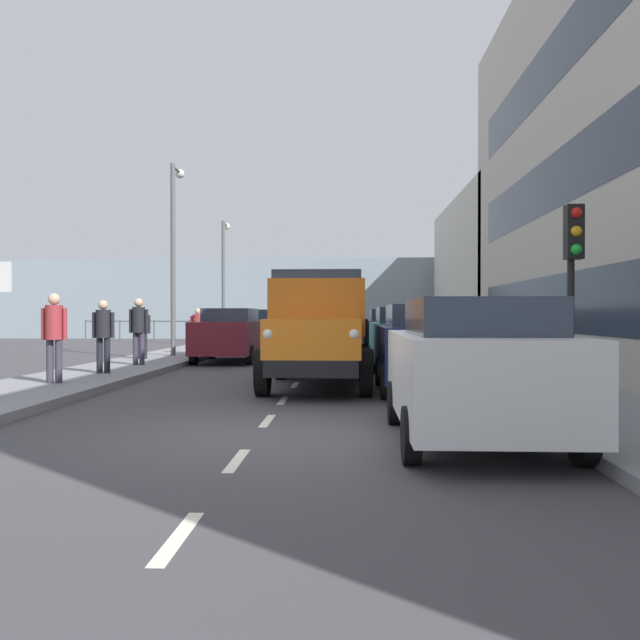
% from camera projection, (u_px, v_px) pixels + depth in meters
% --- Properties ---
extents(ground_plane, '(80.00, 80.00, 0.00)m').
position_uv_depth(ground_plane, '(308.00, 368.00, 18.74)').
color(ground_plane, '#423F44').
extents(sidewalk_left, '(2.57, 37.99, 0.15)m').
position_uv_depth(sidewalk_left, '(481.00, 366.00, 18.52)').
color(sidewalk_left, gray).
rests_on(sidewalk_left, ground_plane).
extents(sidewalk_right, '(2.57, 37.99, 0.15)m').
position_uv_depth(sidewalk_right, '(139.00, 365.00, 18.96)').
color(sidewalk_right, gray).
rests_on(sidewalk_right, ground_plane).
extents(road_centreline_markings, '(0.12, 32.94, 0.01)m').
position_uv_depth(road_centreline_markings, '(305.00, 372.00, 17.26)').
color(road_centreline_markings, silver).
rests_on(road_centreline_markings, ground_plane).
extents(building_far_block, '(8.77, 13.68, 7.06)m').
position_uv_depth(building_far_block, '(544.00, 273.00, 31.67)').
color(building_far_block, beige).
rests_on(building_far_block, ground_plane).
extents(sea_horizon, '(80.00, 0.80, 5.00)m').
position_uv_depth(sea_horizon, '(330.00, 299.00, 40.69)').
color(sea_horizon, '#84939E').
rests_on(sea_horizon, ground_plane).
extents(seawall_railing, '(28.08, 0.08, 1.20)m').
position_uv_depth(seawall_railing, '(329.00, 325.00, 37.11)').
color(seawall_railing, '#4C5156').
rests_on(seawall_railing, ground_plane).
extents(truck_vintage_orange, '(2.17, 5.64, 2.43)m').
position_uv_depth(truck_vintage_orange, '(318.00, 332.00, 13.55)').
color(truck_vintage_orange, black).
rests_on(truck_vintage_orange, ground_plane).
extents(car_white_kerbside_near, '(1.91, 3.98, 1.72)m').
position_uv_depth(car_white_kerbside_near, '(474.00, 368.00, 7.86)').
color(car_white_kerbside_near, white).
rests_on(car_white_kerbside_near, ground_plane).
extents(car_navy_kerbside_1, '(1.88, 3.82, 1.72)m').
position_uv_depth(car_navy_kerbside_1, '(425.00, 347.00, 12.91)').
color(car_navy_kerbside_1, navy).
rests_on(car_navy_kerbside_1, ground_plane).
extents(car_teal_kerbside_2, '(1.86, 4.46, 1.72)m').
position_uv_depth(car_teal_kerbside_2, '(404.00, 337.00, 18.10)').
color(car_teal_kerbside_2, '#1E6670').
rests_on(car_teal_kerbside_2, ground_plane).
extents(car_black_kerbside_3, '(1.87, 4.37, 1.72)m').
position_uv_depth(car_black_kerbside_3, '(390.00, 332.00, 24.01)').
color(car_black_kerbside_3, black).
rests_on(car_black_kerbside_3, ground_plane).
extents(car_maroon_oppositeside_0, '(1.90, 4.29, 1.72)m').
position_uv_depth(car_maroon_oppositeside_0, '(230.00, 334.00, 21.18)').
color(car_maroon_oppositeside_0, maroon).
rests_on(car_maroon_oppositeside_0, ground_plane).
extents(car_grey_oppositeside_1, '(1.85, 4.64, 1.72)m').
position_uv_depth(car_grey_oppositeside_1, '(256.00, 330.00, 27.04)').
color(car_grey_oppositeside_1, slate).
rests_on(car_grey_oppositeside_1, ground_plane).
extents(car_silver_oppositeside_2, '(1.90, 4.44, 1.72)m').
position_uv_depth(car_silver_oppositeside_2, '(273.00, 327.00, 33.22)').
color(car_silver_oppositeside_2, '#B7BABF').
rests_on(car_silver_oppositeside_2, ground_plane).
extents(pedestrian_in_dark_coat, '(0.53, 0.34, 1.81)m').
position_uv_depth(pedestrian_in_dark_coat, '(54.00, 330.00, 13.18)').
color(pedestrian_in_dark_coat, '#383342').
rests_on(pedestrian_in_dark_coat, sidewalk_right).
extents(pedestrian_couple_a, '(0.53, 0.34, 1.72)m').
position_uv_depth(pedestrian_couple_a, '(103.00, 330.00, 15.40)').
color(pedestrian_couple_a, black).
rests_on(pedestrian_couple_a, sidewalk_right).
extents(pedestrian_with_bag, '(0.53, 0.34, 1.82)m').
position_uv_depth(pedestrian_with_bag, '(139.00, 325.00, 17.92)').
color(pedestrian_with_bag, '#383342').
rests_on(pedestrian_with_bag, sidewalk_right).
extents(pedestrian_by_lamp, '(0.53, 0.34, 1.63)m').
position_uv_depth(pedestrian_by_lamp, '(142.00, 328.00, 20.39)').
color(pedestrian_by_lamp, black).
rests_on(pedestrian_by_lamp, sidewalk_right).
extents(pedestrian_couple_b, '(0.53, 0.34, 1.59)m').
position_uv_depth(pedestrian_couple_b, '(198.00, 327.00, 23.04)').
color(pedestrian_couple_b, '#383342').
rests_on(pedestrian_couple_b, sidewalk_right).
extents(traffic_light_near, '(0.28, 0.41, 3.20)m').
position_uv_depth(traffic_light_near, '(573.00, 258.00, 10.91)').
color(traffic_light_near, black).
rests_on(traffic_light_near, sidewalk_left).
extents(lamp_post_promenade, '(0.32, 1.14, 6.44)m').
position_uv_depth(lamp_post_promenade, '(174.00, 242.00, 22.14)').
color(lamp_post_promenade, '#59595B').
rests_on(lamp_post_promenade, sidewalk_right).
extents(lamp_post_far, '(0.32, 1.14, 5.84)m').
position_uv_depth(lamp_post_far, '(224.00, 270.00, 31.42)').
color(lamp_post_far, '#59595B').
rests_on(lamp_post_far, sidewalk_right).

